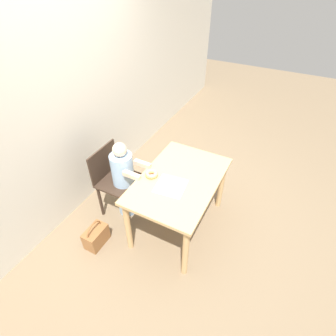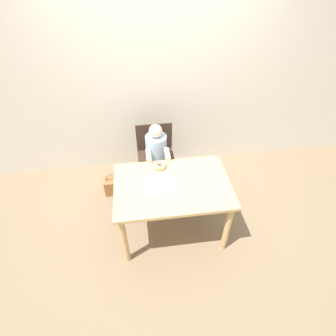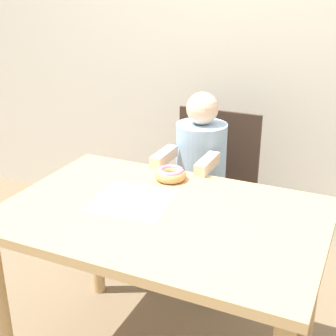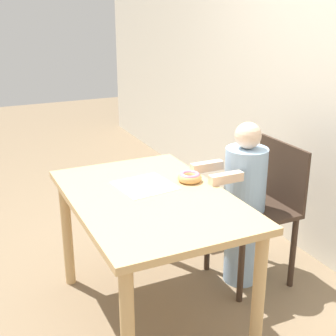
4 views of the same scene
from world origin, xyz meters
name	(u,v)px [view 1 (image 1 of 4)]	position (x,y,z in m)	size (l,w,h in m)	color
ground_plane	(178,224)	(0.00, 0.00, 0.00)	(12.00, 12.00, 0.00)	#7A664C
wall_back	(73,104)	(0.00, 1.26, 1.25)	(8.00, 0.05, 2.50)	silver
dining_table	(179,186)	(0.00, 0.00, 0.61)	(1.14, 0.76, 0.71)	tan
chair	(116,179)	(-0.10, 0.75, 0.47)	(0.44, 0.43, 0.85)	#38281E
child_figure	(124,181)	(-0.10, 0.63, 0.50)	(0.26, 0.42, 1.00)	#99BCE0
donut	(152,174)	(-0.09, 0.27, 0.74)	(0.13, 0.13, 0.05)	tan
napkin	(171,186)	(-0.13, 0.03, 0.72)	(0.31, 0.31, 0.00)	white
handbag	(96,236)	(-0.64, 0.67, 0.12)	(0.27, 0.16, 0.33)	brown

